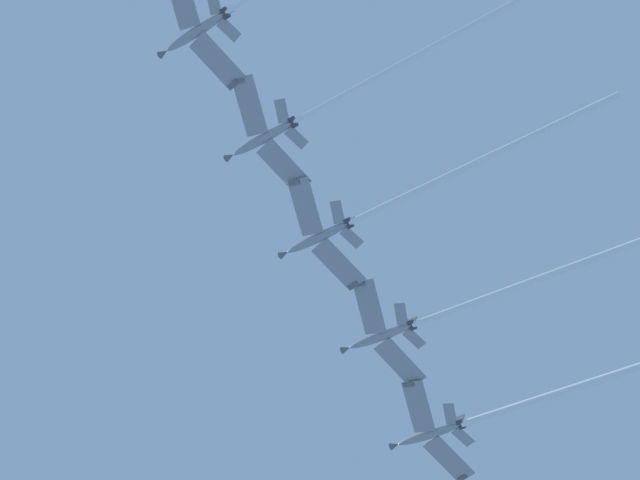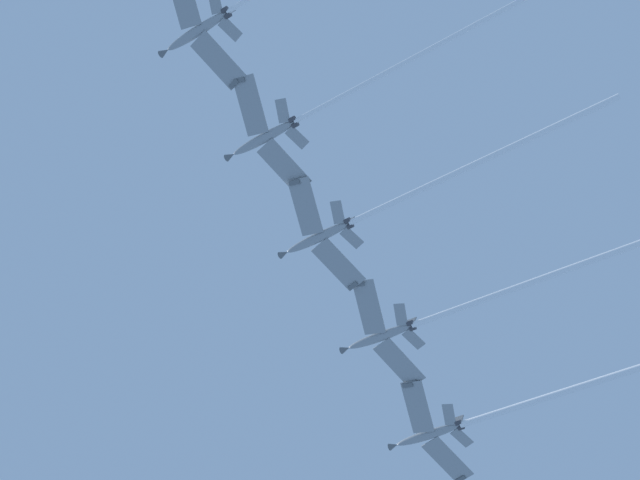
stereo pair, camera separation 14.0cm
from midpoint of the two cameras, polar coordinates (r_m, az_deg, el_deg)
The scene contains 4 objects.
jet_inner_left at distance 125.20m, azimuth -1.19°, elevation 8.48°, with size 38.28×34.12×19.85m.
jet_centre at distance 124.90m, azimuth 4.22°, elevation 2.22°, with size 42.06×36.79×20.37m.
jet_inner_right at distance 129.69m, azimuth 8.16°, elevation -5.17°, with size 38.24×34.46×20.02m.
jet_far_right at distance 134.51m, azimuth 13.88°, elevation -10.93°, with size 48.17×41.68×23.90m.
Camera 2 is at (4.02, -14.14, 1.82)m, focal length 46.44 mm.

